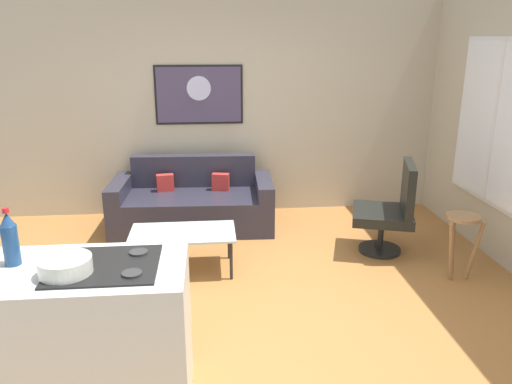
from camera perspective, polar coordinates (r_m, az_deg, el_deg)
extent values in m
cube|color=#A86D36|center=(4.37, -1.63, -12.65)|extent=(6.40, 6.40, 0.04)
cube|color=#BBAF96|center=(6.26, -3.25, 10.22)|extent=(6.40, 0.05, 2.80)
cube|color=#2B2A37|center=(5.95, -7.16, -2.12)|extent=(1.53, 0.93, 0.41)
cube|color=#2B2A37|center=(6.18, -7.08, 2.44)|extent=(1.50, 0.22, 0.38)
cube|color=#2B2A37|center=(6.04, -15.13, -1.44)|extent=(0.21, 0.88, 0.58)
cube|color=#2B2A37|center=(5.92, 0.91, -1.20)|extent=(0.21, 0.88, 0.58)
cube|color=#B32D29|center=(6.04, -10.28, 1.05)|extent=(0.21, 0.13, 0.20)
cube|color=#B32D29|center=(5.99, -4.04, 1.16)|extent=(0.22, 0.14, 0.20)
cube|color=silver|center=(4.81, -8.33, -4.61)|extent=(0.99, 0.55, 0.02)
cylinder|color=#232326|center=(4.72, -13.82, -7.99)|extent=(0.03, 0.03, 0.38)
cylinder|color=#232326|center=(4.67, -2.84, -7.78)|extent=(0.03, 0.03, 0.38)
cylinder|color=#232326|center=(5.14, -13.11, -5.81)|extent=(0.03, 0.03, 0.38)
cylinder|color=#232326|center=(5.09, -3.08, -5.58)|extent=(0.03, 0.03, 0.38)
cylinder|color=black|center=(5.47, 13.85, -6.35)|extent=(0.43, 0.43, 0.04)
cylinder|color=black|center=(5.39, 14.01, -4.32)|extent=(0.06, 0.06, 0.38)
cube|color=black|center=(5.33, 14.15, -2.53)|extent=(0.75, 0.76, 0.10)
cube|color=black|center=(5.26, 16.92, 0.44)|extent=(0.25, 0.62, 0.51)
cylinder|color=#9E7045|center=(4.92, 22.50, -2.66)|extent=(0.31, 0.31, 0.03)
cylinder|color=#9E7045|center=(5.13, 21.45, -5.41)|extent=(0.04, 0.13, 0.58)
cylinder|color=#9E7045|center=(4.92, 21.27, -6.35)|extent=(0.13, 0.09, 0.58)
cylinder|color=#9E7045|center=(5.02, 23.58, -6.15)|extent=(0.13, 0.09, 0.58)
cube|color=silver|center=(3.26, -20.61, -15.41)|extent=(1.41, 0.69, 0.92)
cube|color=black|center=(2.98, -16.79, -7.99)|extent=(0.60, 0.52, 0.01)
cylinder|color=#2D2D2D|center=(2.89, -20.67, -8.93)|extent=(0.11, 0.11, 0.01)
cylinder|color=#2D2D2D|center=(2.82, -13.93, -8.96)|extent=(0.11, 0.11, 0.01)
cylinder|color=#2D2D2D|center=(3.14, -19.40, -6.71)|extent=(0.11, 0.11, 0.01)
cylinder|color=#2D2D2D|center=(3.07, -13.20, -6.68)|extent=(0.11, 0.11, 0.01)
cylinder|color=navy|center=(3.16, -26.09, -5.44)|extent=(0.09, 0.09, 0.24)
cone|color=navy|center=(3.10, -26.46, -2.77)|extent=(0.08, 0.08, 0.07)
cylinder|color=red|center=(3.09, -26.59, -1.88)|extent=(0.04, 0.04, 0.03)
cylinder|color=silver|center=(2.95, -20.75, -8.70)|extent=(0.16, 0.16, 0.01)
cylinder|color=silver|center=(2.93, -20.84, -7.93)|extent=(0.29, 0.29, 0.10)
cube|color=black|center=(6.21, -6.49, 10.92)|extent=(1.06, 0.01, 0.71)
cube|color=#493F5B|center=(6.20, -6.49, 10.91)|extent=(1.01, 0.02, 0.66)
cylinder|color=silver|center=(6.18, -6.52, 11.62)|extent=(0.29, 0.01, 0.29)
cube|color=silver|center=(5.53, 25.60, 7.09)|extent=(0.02, 1.44, 1.64)
cube|color=white|center=(5.53, 25.51, 7.09)|extent=(0.01, 1.36, 1.56)
cube|color=silver|center=(5.53, 25.48, 7.09)|extent=(0.01, 0.04, 1.56)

